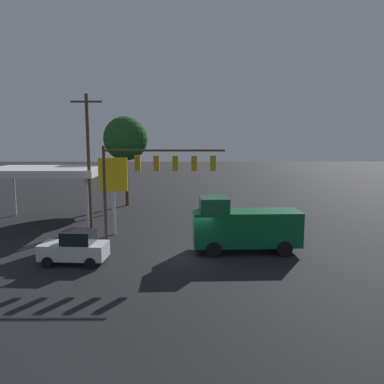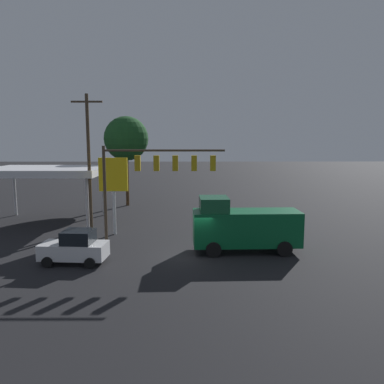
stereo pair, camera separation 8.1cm
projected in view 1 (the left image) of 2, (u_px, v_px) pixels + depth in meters
ground_plane at (192, 254)px, 23.69m from camera, size 200.00×200.00×0.00m
traffic_signal_assembly at (156, 170)px, 24.15m from camera, size 7.89×0.43×6.81m
utility_pole at (89, 160)px, 29.12m from camera, size 2.40×0.26×10.66m
gas_station_canopy at (46, 172)px, 32.40m from camera, size 9.65×6.99×4.79m
price_sign at (113, 179)px, 28.09m from camera, size 2.15×0.27×5.86m
delivery_truck at (243, 226)px, 24.05m from camera, size 6.87×2.72×3.58m
hatchback_crossing at (75, 247)px, 21.85m from camera, size 3.91×2.18×1.97m
street_tree at (126, 139)px, 40.21m from camera, size 4.77×4.77×9.69m
fire_hydrant at (96, 253)px, 22.38m from camera, size 0.24×0.24×0.88m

